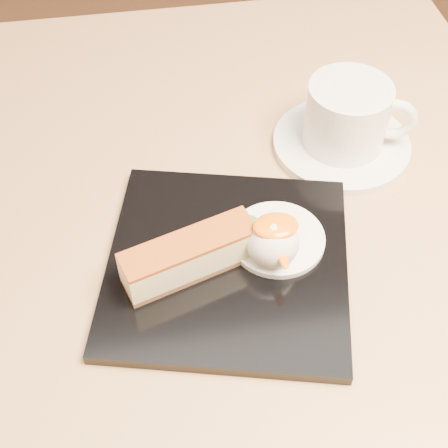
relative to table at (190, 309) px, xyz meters
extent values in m
cylinder|color=black|center=(0.00, 0.00, -0.21)|extent=(0.08, 0.08, 0.66)
cube|color=olive|center=(0.00, 0.00, 0.14)|extent=(0.80, 0.80, 0.04)
cube|color=black|center=(0.03, -0.06, 0.16)|extent=(0.27, 0.27, 0.01)
cube|color=brown|center=(0.00, -0.07, 0.17)|extent=(0.13, 0.07, 0.01)
cube|color=#FFF0A6|center=(0.00, -0.07, 0.19)|extent=(0.13, 0.07, 0.03)
cube|color=#983C10|center=(0.00, -0.07, 0.21)|extent=(0.13, 0.07, 0.00)
cylinder|color=white|center=(0.08, -0.05, 0.17)|extent=(0.09, 0.09, 0.01)
sphere|color=white|center=(0.07, -0.07, 0.19)|extent=(0.05, 0.05, 0.05)
ellipsoid|color=orange|center=(0.08, -0.06, 0.21)|extent=(0.04, 0.03, 0.01)
ellipsoid|color=#2D8B35|center=(0.05, -0.03, 0.17)|extent=(0.02, 0.01, 0.00)
ellipsoid|color=#2D8B35|center=(0.06, -0.02, 0.17)|extent=(0.02, 0.02, 0.00)
ellipsoid|color=#2D8B35|center=(0.05, -0.02, 0.17)|extent=(0.01, 0.02, 0.00)
cylinder|color=white|center=(0.18, 0.08, 0.16)|extent=(0.15, 0.15, 0.01)
cylinder|color=white|center=(0.18, 0.08, 0.20)|extent=(0.09, 0.09, 0.07)
cylinder|color=black|center=(0.18, 0.08, 0.23)|extent=(0.08, 0.08, 0.00)
torus|color=white|center=(0.23, 0.07, 0.20)|extent=(0.05, 0.03, 0.05)
camera|label=1|loc=(-0.03, -0.40, 0.63)|focal=50.00mm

